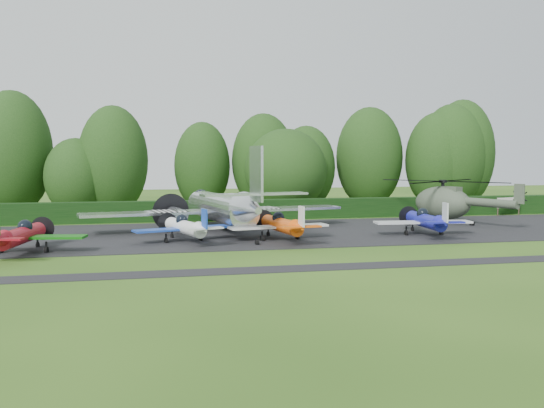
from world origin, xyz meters
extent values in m
plane|color=#2B4B15|center=(0.00, 0.00, 0.00)|extent=(160.00, 160.00, 0.00)
cube|color=black|center=(0.00, 10.00, 0.00)|extent=(70.00, 18.00, 0.01)
cube|color=black|center=(0.00, -6.00, 0.00)|extent=(70.00, 2.00, 0.00)
cube|color=black|center=(0.00, 21.00, 0.00)|extent=(90.00, 1.60, 2.00)
cylinder|color=silver|center=(-2.46, 11.96, 1.97)|extent=(2.39, 12.46, 2.39)
cone|color=silver|center=(-2.46, 18.93, 1.97)|extent=(2.39, 1.56, 2.39)
cone|color=silver|center=(-2.46, 4.48, 2.49)|extent=(2.39, 3.12, 2.39)
sphere|color=black|center=(-2.46, 17.94, 2.49)|extent=(1.56, 1.56, 1.56)
cube|color=silver|center=(-2.46, 12.99, 1.66)|extent=(22.85, 2.49, 0.23)
cube|color=white|center=(-6.61, 12.99, 1.79)|extent=(2.70, 2.60, 0.05)
cube|color=white|center=(1.70, 12.99, 1.79)|extent=(2.70, 2.60, 0.05)
cylinder|color=silver|center=(-5.78, 13.62, 1.40)|extent=(1.14, 3.32, 1.14)
cylinder|color=silver|center=(0.87, 13.62, 1.40)|extent=(1.14, 3.32, 1.14)
cylinder|color=black|center=(-5.78, 15.95, 1.40)|extent=(3.32, 0.03, 3.32)
cylinder|color=black|center=(0.87, 15.95, 1.40)|extent=(3.32, 0.03, 3.32)
cube|color=silver|center=(-2.46, 3.65, 3.63)|extent=(7.79, 1.45, 0.15)
cube|color=silver|center=(-2.46, 3.34, 5.09)|extent=(0.19, 2.28, 3.95)
cylinder|color=black|center=(-5.78, 13.20, 0.26)|extent=(0.26, 0.93, 0.93)
cylinder|color=black|center=(0.87, 13.20, 0.26)|extent=(0.26, 0.93, 0.93)
cylinder|color=black|center=(-2.46, 3.23, 0.19)|extent=(0.19, 0.46, 0.46)
cylinder|color=maroon|center=(-16.56, 2.61, 1.23)|extent=(1.08, 6.16, 1.08)
sphere|color=black|center=(-16.56, 3.28, 1.74)|extent=(0.94, 0.94, 0.94)
cube|color=#105D0E|center=(-16.56, 3.17, 1.06)|extent=(7.84, 1.46, 0.16)
cube|color=maroon|center=(-16.56, -1.09, 1.51)|extent=(2.91, 0.78, 0.11)
cube|color=#105D0E|center=(-16.56, -1.20, 2.24)|extent=(0.11, 0.90, 1.46)
cylinder|color=black|center=(-16.56, 6.59, 1.23)|extent=(1.68, 0.02, 1.68)
cylinder|color=black|center=(-15.11, 2.95, 0.20)|extent=(0.16, 0.49, 0.49)
cylinder|color=black|center=(-16.56, 5.52, 0.18)|extent=(0.13, 0.45, 0.45)
cylinder|color=white|center=(-5.86, 5.75, 1.15)|extent=(1.00, 5.73, 1.00)
sphere|color=black|center=(-5.86, 6.37, 1.62)|extent=(0.88, 0.88, 0.88)
cube|color=#1B3EA3|center=(-5.86, 6.27, 0.99)|extent=(7.30, 1.36, 0.15)
cube|color=white|center=(-5.86, 2.31, 1.41)|extent=(2.71, 0.73, 0.10)
cube|color=#1B3EA3|center=(-5.86, 2.20, 2.08)|extent=(0.10, 0.83, 1.36)
cylinder|color=black|center=(-5.86, 9.45, 1.15)|extent=(1.56, 0.02, 1.56)
cylinder|color=black|center=(-7.22, 6.06, 0.19)|extent=(0.15, 0.46, 0.46)
cylinder|color=black|center=(-4.51, 6.06, 0.19)|extent=(0.15, 0.46, 0.46)
cylinder|color=black|center=(-5.86, 8.46, 0.17)|extent=(0.13, 0.42, 0.42)
cylinder|color=#F6570E|center=(1.24, 5.09, 1.21)|extent=(1.05, 6.04, 1.05)
sphere|color=black|center=(1.24, 5.75, 1.70)|extent=(0.92, 0.92, 0.92)
cube|color=silver|center=(1.24, 5.64, 1.04)|extent=(7.69, 1.43, 0.15)
cube|color=#F6570E|center=(1.24, 1.46, 1.48)|extent=(2.86, 0.77, 0.11)
cube|color=silver|center=(1.24, 1.35, 2.20)|extent=(0.11, 0.88, 1.43)
cylinder|color=black|center=(1.24, 8.99, 1.21)|extent=(1.65, 0.02, 1.65)
cylinder|color=black|center=(-0.19, 5.42, 0.20)|extent=(0.15, 0.48, 0.48)
cylinder|color=black|center=(2.67, 5.42, 0.20)|extent=(0.15, 0.48, 0.48)
cylinder|color=black|center=(1.24, 7.95, 0.18)|extent=(0.13, 0.44, 0.44)
cylinder|color=#191B97|center=(13.07, 5.41, 1.23)|extent=(1.07, 6.16, 1.07)
sphere|color=black|center=(13.07, 6.08, 1.74)|extent=(0.94, 0.94, 0.94)
cube|color=silver|center=(13.07, 5.97, 1.06)|extent=(7.84, 1.46, 0.16)
cube|color=#191B97|center=(13.07, 1.71, 1.51)|extent=(2.91, 0.78, 0.11)
cube|color=silver|center=(13.07, 1.60, 2.24)|extent=(0.11, 0.90, 1.46)
cylinder|color=black|center=(13.07, 9.38, 1.23)|extent=(1.68, 0.02, 1.68)
cylinder|color=black|center=(11.61, 5.74, 0.20)|extent=(0.16, 0.49, 0.49)
cylinder|color=black|center=(14.52, 5.74, 0.20)|extent=(0.16, 0.49, 0.49)
cylinder|color=black|center=(13.07, 8.32, 0.18)|extent=(0.13, 0.45, 0.45)
ellipsoid|color=#3C4938|center=(19.12, 14.08, 1.91)|extent=(3.31, 6.07, 3.17)
cylinder|color=#3C4938|center=(19.12, 9.31, 2.23)|extent=(0.74, 6.36, 0.74)
cube|color=#3C4938|center=(19.12, 6.02, 3.18)|extent=(0.13, 0.95, 1.70)
cylinder|color=black|center=(19.12, 14.08, 3.50)|extent=(0.32, 0.32, 0.85)
cylinder|color=black|center=(19.12, 14.08, 3.98)|extent=(0.74, 0.74, 0.27)
cylinder|color=black|center=(19.12, 14.08, 3.98)|extent=(12.73, 12.73, 0.06)
cube|color=#3C4938|center=(19.12, 13.23, 3.13)|extent=(0.95, 2.12, 0.74)
ellipsoid|color=black|center=(19.12, 15.78, 2.02)|extent=(2.02, 2.02, 1.81)
cylinder|color=black|center=(18.06, 14.93, 0.32)|extent=(0.19, 0.59, 0.59)
cylinder|color=black|center=(20.18, 14.93, 0.32)|extent=(0.19, 0.59, 0.59)
cylinder|color=black|center=(19.12, 10.68, 0.27)|extent=(0.17, 0.51, 0.51)
cylinder|color=#3F3326|center=(27.88, 19.05, 0.65)|extent=(0.13, 0.13, 1.30)
cylinder|color=#3F3326|center=(31.14, 19.05, 0.65)|extent=(0.13, 0.13, 1.30)
cube|color=silver|center=(29.51, 19.05, 1.41)|extent=(3.48, 0.09, 1.09)
cylinder|color=black|center=(26.49, 29.58, 1.92)|extent=(0.70, 0.70, 3.83)
ellipsoid|color=#173611|center=(26.49, 29.58, 5.86)|extent=(7.60, 7.60, 11.71)
cylinder|color=black|center=(-1.80, 33.29, 1.71)|extent=(0.70, 0.70, 3.41)
ellipsoid|color=#173611|center=(-1.80, 33.29, 5.21)|extent=(6.60, 6.60, 10.43)
cylinder|color=black|center=(-15.70, 29.24, 1.36)|extent=(0.70, 0.70, 2.72)
ellipsoid|color=#173611|center=(-15.70, 29.24, 4.16)|extent=(6.79, 6.79, 8.32)
cylinder|color=black|center=(5.50, 32.85, 1.88)|extent=(0.70, 0.70, 3.76)
ellipsoid|color=#173611|center=(5.50, 32.85, 5.75)|extent=(7.63, 7.63, 11.50)
cylinder|color=black|center=(30.18, 30.20, 2.19)|extent=(0.70, 0.70, 4.38)
ellipsoid|color=#173611|center=(30.18, 30.20, 6.69)|extent=(7.97, 7.97, 13.39)
cylinder|color=black|center=(-11.85, 29.36, 1.94)|extent=(0.70, 0.70, 3.88)
ellipsoid|color=#173611|center=(-11.85, 29.36, 5.93)|extent=(7.45, 7.45, 11.86)
cylinder|color=black|center=(10.57, 31.88, 1.64)|extent=(0.70, 0.70, 3.28)
ellipsoid|color=#173611|center=(10.57, 31.88, 5.02)|extent=(6.99, 6.99, 10.04)
cylinder|color=black|center=(18.87, 32.47, 2.04)|extent=(0.70, 0.70, 4.07)
ellipsoid|color=#173611|center=(18.87, 32.47, 6.22)|extent=(8.22, 8.22, 12.45)
cylinder|color=black|center=(-22.53, 31.64, 2.21)|extent=(0.70, 0.70, 4.41)
ellipsoid|color=#173611|center=(-22.53, 31.64, 6.74)|extent=(8.49, 8.49, 13.48)
cylinder|color=black|center=(28.41, 29.47, 2.09)|extent=(0.70, 0.70, 4.17)
ellipsoid|color=#173611|center=(28.41, 29.47, 6.38)|extent=(8.35, 8.35, 12.75)
cylinder|color=black|center=(7.04, 27.81, 1.55)|extent=(0.70, 0.70, 3.10)
ellipsoid|color=#173611|center=(7.04, 27.81, 4.73)|extent=(9.29, 9.29, 9.47)
camera|label=1|loc=(-9.01, -38.64, 6.30)|focal=40.00mm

